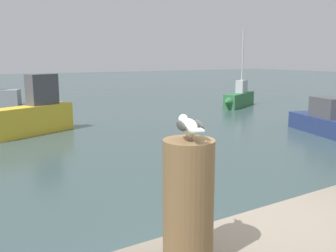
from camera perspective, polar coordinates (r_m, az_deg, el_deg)
name	(u,v)px	position (r m, az deg, el deg)	size (l,w,h in m)	color
mooring_post	(188,202)	(2.47, 3.15, -11.53)	(0.34, 0.34, 0.83)	brown
seagull	(189,126)	(2.34, 3.23, 0.05)	(0.20, 0.39, 0.14)	#C67360
boat_green	(238,98)	(19.23, 10.76, 4.24)	(3.10, 1.91, 3.89)	#2D6B3D
boat_yellow	(29,115)	(12.84, -20.55, 1.62)	(3.37, 1.85, 1.95)	yellow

